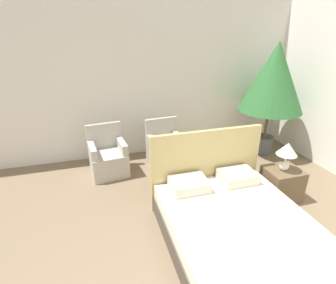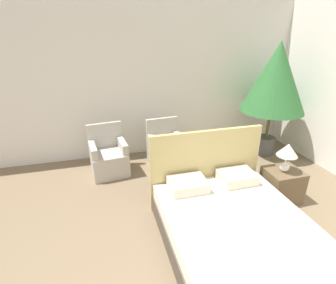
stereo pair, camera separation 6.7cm
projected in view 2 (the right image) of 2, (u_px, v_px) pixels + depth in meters
The scene contains 7 objects.
wall_back at pixel (147, 82), 5.01m from camera, with size 10.00×0.06×2.90m.
bed at pixel (234, 228), 3.06m from camera, with size 1.62×2.01×1.14m.
armchair_near_window_left at pixel (109, 159), 4.62m from camera, with size 0.67×0.64×0.87m.
armchair_near_window_right at pixel (166, 152), 4.88m from camera, with size 0.66×0.63×0.87m.
potted_palm at pixel (276, 79), 4.85m from camera, with size 1.20×1.20×2.20m.
nightstand at pixel (282, 185), 3.91m from camera, with size 0.50×0.44×0.49m.
table_lamp at pixel (287, 152), 3.68m from camera, with size 0.29×0.29×0.43m.
Camera 2 is at (-0.95, -0.83, 2.40)m, focal length 28.00 mm.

